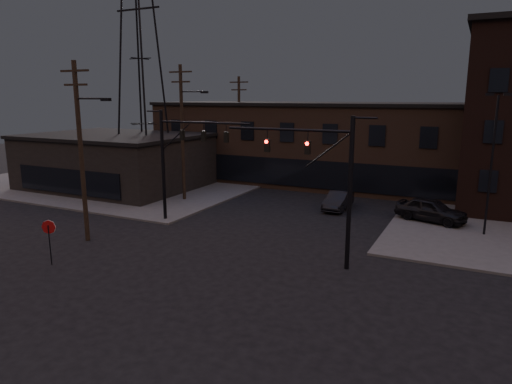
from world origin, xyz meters
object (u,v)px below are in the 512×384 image
Objects in this scene: traffic_signal_near at (329,175)px; parked_car_lot_b at (505,195)px; traffic_signal_far at (177,153)px; stop_sign at (49,232)px; car_crossing at (338,200)px; parked_car_lot_a at (431,210)px.

parked_car_lot_b is (9.12, 20.10, -4.11)m from traffic_signal_near.
traffic_signal_near is 1.72× the size of parked_car_lot_b.
traffic_signal_far is 1.72× the size of parked_car_lot_b.
stop_sign reaches higher than parked_car_lot_b.
traffic_signal_far reaches higher than car_crossing.
parked_car_lot_b reaches higher than car_crossing.
traffic_signal_near is 22.45m from parked_car_lot_b.
parked_car_lot_a is 10.06m from parked_car_lot_b.
traffic_signal_near is 13.43m from car_crossing.
stop_sign is at bearing -119.16° from car_crossing.
traffic_signal_far is 18.48m from parked_car_lot_a.
stop_sign is at bearing 156.39° from parked_car_lot_b.
car_crossing is (9.13, 8.91, -4.29)m from traffic_signal_far.
traffic_signal_near is 3.23× the size of stop_sign.
stop_sign is (-1.28, -9.99, -3.17)m from traffic_signal_far.
traffic_signal_far is 13.46m from car_crossing.
traffic_signal_far reaches higher than parked_car_lot_a.
traffic_signal_near reaches higher than parked_car_lot_a.
traffic_signal_far is 1.83× the size of car_crossing.
traffic_signal_far is 27.24m from parked_car_lot_b.
stop_sign is 0.57× the size of car_crossing.
parked_car_lot_a is (17.52, 17.83, -0.86)m from stop_sign.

